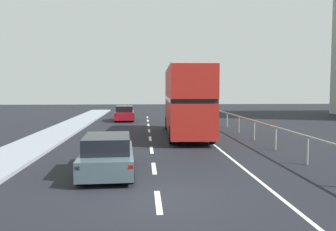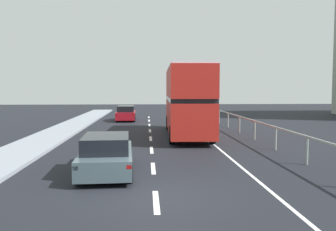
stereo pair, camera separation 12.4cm
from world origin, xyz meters
TOP-DOWN VIEW (x-y plane):
  - ground_plane at (0.00, 0.00)m, footprint 75.10×120.00m
  - lane_paint_markings at (2.07, 8.45)m, footprint 3.55×46.00m
  - bridge_side_railing at (6.13, 9.00)m, footprint 0.10×42.00m
  - double_decker_bus_red at (2.36, 12.92)m, footprint 2.78×10.19m
  - hatchback_car_near at (-1.69, 2.85)m, footprint 2.02×4.62m
  - sedan_car_ahead at (-2.19, 24.15)m, footprint 1.83×4.29m

SIDE VIEW (x-z plane):
  - ground_plane at x=0.00m, z-range -0.10..0.00m
  - lane_paint_markings at x=2.07m, z-range 0.00..0.01m
  - hatchback_car_near at x=-1.69m, z-range -0.03..1.35m
  - sedan_car_ahead at x=-2.19m, z-range -0.03..1.39m
  - bridge_side_railing at x=6.13m, z-range 0.35..1.51m
  - double_decker_bus_red at x=2.36m, z-range 0.15..4.55m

